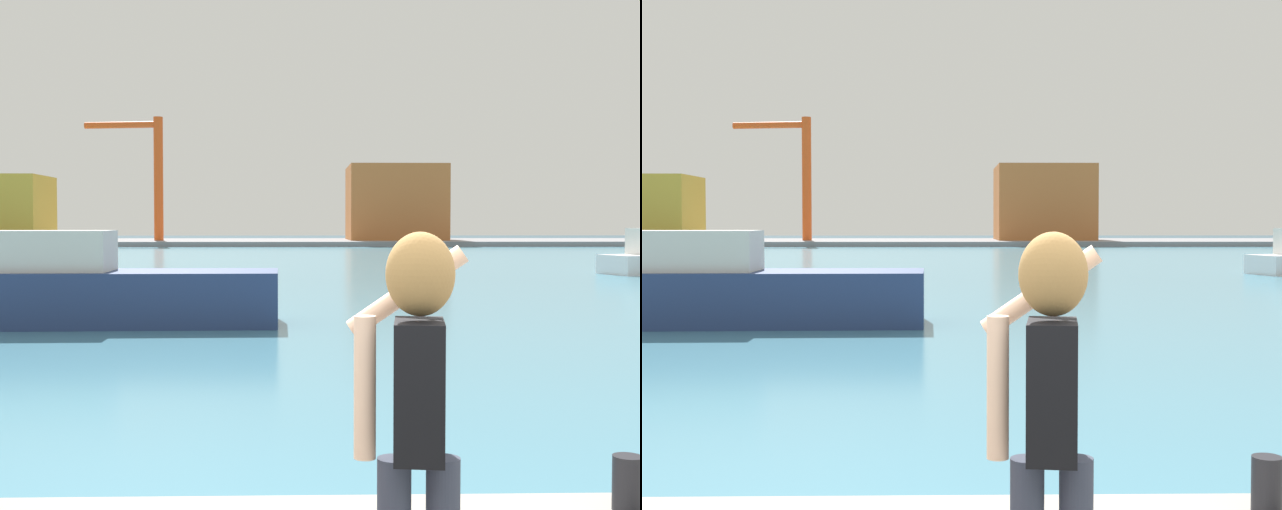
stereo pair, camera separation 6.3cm
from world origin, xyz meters
TOP-DOWN VIEW (x-y plane):
  - ground_plane at (0.00, 50.00)m, footprint 220.00×220.00m
  - harbor_water at (0.00, 52.00)m, footprint 140.00×100.00m
  - far_shore_dock at (0.00, 92.00)m, footprint 140.00×20.00m
  - person_photographer at (0.01, -0.08)m, footprint 0.53×0.56m
  - harbor_bollard at (1.57, 1.66)m, footprint 0.19×0.19m
  - boat_moored at (-5.46, 16.66)m, footprint 8.75×2.53m
  - warehouse_right at (10.54, 92.73)m, footprint 10.59×11.03m
  - port_crane at (-16.37, 89.49)m, footprint 8.68×2.17m

SIDE VIEW (x-z plane):
  - ground_plane at x=0.00m, z-range 0.00..0.00m
  - harbor_water at x=0.00m, z-range 0.00..0.02m
  - far_shore_dock at x=0.00m, z-range 0.00..0.52m
  - harbor_bollard at x=1.57m, z-range 0.65..0.99m
  - boat_moored at x=-5.46m, z-range -0.27..1.95m
  - person_photographer at x=0.01m, z-range 0.85..2.59m
  - warehouse_right at x=10.54m, z-range 0.52..8.79m
  - port_crane at x=-16.37m, z-range 1.88..15.17m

